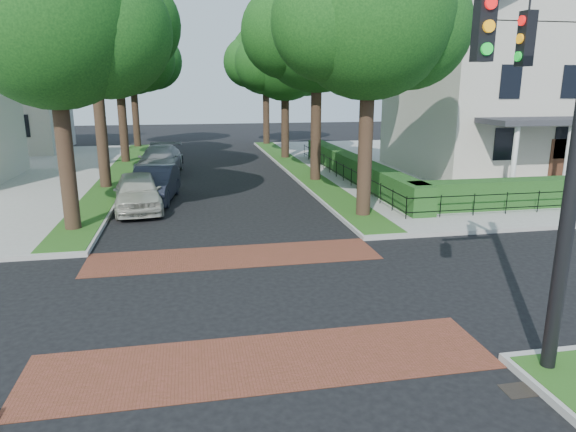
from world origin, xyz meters
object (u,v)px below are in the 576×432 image
object	(u,v)px
traffic_signal	(563,116)
parked_car_middle	(154,184)
parked_car_front	(138,192)
parked_car_rear	(160,160)

from	to	relation	value
traffic_signal	parked_car_middle	bearing A→B (deg)	115.64
parked_car_front	parked_car_middle	xyz separation A→B (m)	(0.59, 1.65, -0.01)
parked_car_middle	parked_car_rear	size ratio (longest dim) A/B	0.85
parked_car_rear	traffic_signal	bearing A→B (deg)	-65.85
traffic_signal	parked_car_front	world-z (taller)	traffic_signal
parked_car_middle	traffic_signal	bearing A→B (deg)	-57.37
traffic_signal	parked_car_rear	distance (m)	25.30
parked_car_front	parked_car_rear	bearing A→B (deg)	80.82
parked_car_front	parked_car_middle	distance (m)	1.76
traffic_signal	parked_car_middle	distance (m)	18.37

